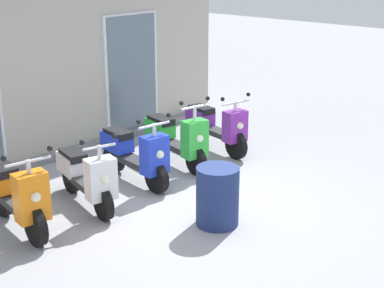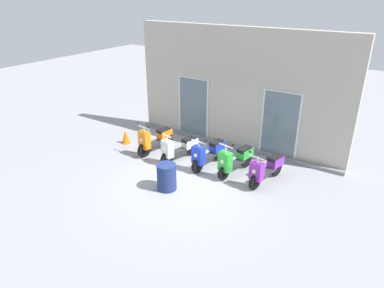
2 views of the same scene
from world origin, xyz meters
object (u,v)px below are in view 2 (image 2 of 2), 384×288
scooter_green (235,159)px  scooter_purple (267,168)px  traffic_cone (126,137)px  trash_bin (167,177)px  scooter_white (179,148)px  scooter_orange (155,139)px  scooter_blue (208,153)px

scooter_green → scooter_purple: size_ratio=0.99×
scooter_green → traffic_cone: (-4.42, -0.11, -0.22)m
trash_bin → traffic_cone: bearing=151.0°
scooter_white → traffic_cone: (-2.44, 0.05, -0.18)m
scooter_white → scooter_purple: size_ratio=0.96×
scooter_green → scooter_purple: (1.01, 0.00, -0.02)m
scooter_orange → trash_bin: 2.52m
scooter_orange → scooter_purple: bearing=1.8°
scooter_orange → scooter_blue: size_ratio=1.00×
scooter_white → scooter_green: bearing=4.5°
scooter_blue → traffic_cone: scooter_blue is taller
scooter_orange → scooter_blue: bearing=2.6°
trash_bin → scooter_green: bearing=56.9°
scooter_orange → traffic_cone: (-1.39, 0.01, -0.22)m
scooter_white → scooter_blue: (1.03, 0.13, 0.02)m
scooter_white → scooter_purple: 3.00m
scooter_purple → scooter_orange: bearing=-178.2°
scooter_orange → traffic_cone: size_ratio=3.01×
traffic_cone → scooter_blue: bearing=1.4°
scooter_blue → traffic_cone: 3.48m
scooter_blue → scooter_purple: scooter_blue is taller
scooter_green → scooter_orange: bearing=-177.7°
scooter_purple → scooter_blue: bearing=-179.2°
scooter_orange → scooter_green: (3.03, 0.12, -0.00)m
scooter_orange → scooter_purple: scooter_orange is taller
scooter_white → scooter_green: (1.98, 0.16, 0.04)m
scooter_purple → traffic_cone: bearing=-178.8°
scooter_white → scooter_blue: size_ratio=0.97×
scooter_white → traffic_cone: scooter_white is taller
scooter_purple → trash_bin: 2.93m
traffic_cone → scooter_white: bearing=-1.1°
trash_bin → scooter_white: bearing=113.5°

